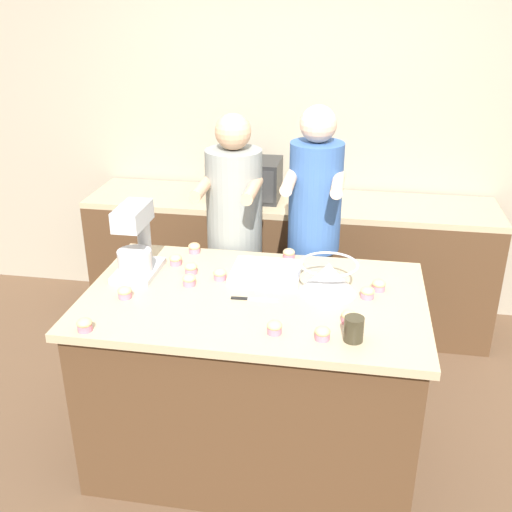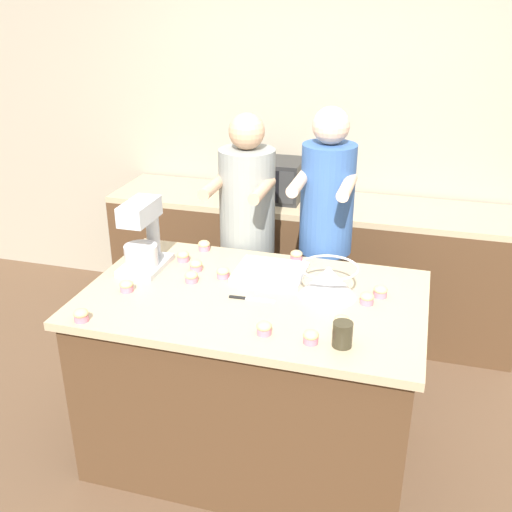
% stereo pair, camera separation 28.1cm
% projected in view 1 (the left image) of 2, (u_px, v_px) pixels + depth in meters
% --- Properties ---
extents(ground_plane, '(16.00, 16.00, 0.00)m').
position_uv_depth(ground_plane, '(254.00, 447.00, 3.22)').
color(ground_plane, brown).
extents(back_wall, '(10.00, 0.06, 2.70)m').
position_uv_depth(back_wall, '(297.00, 128.00, 4.25)').
color(back_wall, gray).
rests_on(back_wall, ground_plane).
extents(island_counter, '(1.61, 1.00, 0.92)m').
position_uv_depth(island_counter, '(254.00, 375.00, 3.03)').
color(island_counter, '#4C331E').
rests_on(island_counter, ground_plane).
extents(back_counter, '(2.80, 0.60, 0.93)m').
position_uv_depth(back_counter, '(288.00, 261.00, 4.30)').
color(back_counter, '#4C331E').
rests_on(back_counter, ground_plane).
extents(person_left, '(0.34, 0.50, 1.64)m').
position_uv_depth(person_left, '(235.00, 246.00, 3.52)').
color(person_left, '#33384C').
rests_on(person_left, ground_plane).
extents(person_right, '(0.31, 0.49, 1.70)m').
position_uv_depth(person_right, '(313.00, 245.00, 3.43)').
color(person_right, brown).
rests_on(person_right, ground_plane).
extents(stand_mixer, '(0.20, 0.30, 0.37)m').
position_uv_depth(stand_mixer, '(136.00, 244.00, 2.99)').
color(stand_mixer, '#B2B7BC').
rests_on(stand_mixer, island_counter).
extents(mixing_bowl, '(0.28, 0.28, 0.15)m').
position_uv_depth(mixing_bowl, '(328.00, 277.00, 2.83)').
color(mixing_bowl, '#BCBCC1').
rests_on(mixing_bowl, island_counter).
extents(baking_tray, '(0.35, 0.30, 0.04)m').
position_uv_depth(baking_tray, '(266.00, 271.00, 3.04)').
color(baking_tray, silver).
rests_on(baking_tray, island_counter).
extents(microwave_oven, '(0.48, 0.33, 0.27)m').
position_uv_depth(microwave_oven, '(245.00, 179.00, 4.10)').
color(microwave_oven, black).
rests_on(microwave_oven, back_counter).
extents(drinking_glass, '(0.08, 0.08, 0.11)m').
position_uv_depth(drinking_glass, '(354.00, 329.00, 2.45)').
color(drinking_glass, '#332D1E').
rests_on(drinking_glass, island_counter).
extents(knife, '(0.22, 0.03, 0.01)m').
position_uv_depth(knife, '(251.00, 299.00, 2.79)').
color(knife, '#BCBCC1').
rests_on(knife, island_counter).
extents(cupcake_0, '(0.07, 0.07, 0.06)m').
position_uv_depth(cupcake_0, '(176.00, 260.00, 3.14)').
color(cupcake_0, '#D17084').
rests_on(cupcake_0, island_counter).
extents(cupcake_1, '(0.07, 0.07, 0.06)m').
position_uv_depth(cupcake_1, '(194.00, 248.00, 3.28)').
color(cupcake_1, '#D17084').
rests_on(cupcake_1, island_counter).
extents(cupcake_2, '(0.07, 0.07, 0.06)m').
position_uv_depth(cupcake_2, '(125.00, 292.00, 2.80)').
color(cupcake_2, '#D17084').
rests_on(cupcake_2, island_counter).
extents(cupcake_3, '(0.07, 0.07, 0.06)m').
position_uv_depth(cupcake_3, '(189.00, 280.00, 2.92)').
color(cupcake_3, '#D17084').
rests_on(cupcake_3, island_counter).
extents(cupcake_4, '(0.07, 0.07, 0.06)m').
position_uv_depth(cupcake_4, '(275.00, 327.00, 2.51)').
color(cupcake_4, '#D17084').
rests_on(cupcake_4, island_counter).
extents(cupcake_5, '(0.07, 0.07, 0.06)m').
position_uv_depth(cupcake_5, '(289.00, 254.00, 3.21)').
color(cupcake_5, '#D17084').
rests_on(cupcake_5, island_counter).
extents(cupcake_6, '(0.07, 0.07, 0.06)m').
position_uv_depth(cupcake_6, '(191.00, 268.00, 3.04)').
color(cupcake_6, '#D17084').
rests_on(cupcake_6, island_counter).
extents(cupcake_7, '(0.07, 0.07, 0.06)m').
position_uv_depth(cupcake_7, '(322.00, 333.00, 2.47)').
color(cupcake_7, '#D17084').
rests_on(cupcake_7, island_counter).
extents(cupcake_8, '(0.07, 0.07, 0.06)m').
position_uv_depth(cupcake_8, '(220.00, 274.00, 2.98)').
color(cupcake_8, '#D17084').
rests_on(cupcake_8, island_counter).
extents(cupcake_9, '(0.07, 0.07, 0.06)m').
position_uv_depth(cupcake_9, '(349.00, 317.00, 2.59)').
color(cupcake_9, '#D17084').
rests_on(cupcake_9, island_counter).
extents(cupcake_10, '(0.07, 0.07, 0.06)m').
position_uv_depth(cupcake_10, '(379.00, 285.00, 2.87)').
color(cupcake_10, '#D17084').
rests_on(cupcake_10, island_counter).
extents(cupcake_11, '(0.07, 0.07, 0.06)m').
position_uv_depth(cupcake_11, '(367.00, 293.00, 2.80)').
color(cupcake_11, '#D17084').
rests_on(cupcake_11, island_counter).
extents(cupcake_12, '(0.07, 0.07, 0.06)m').
position_uv_depth(cupcake_12, '(85.00, 325.00, 2.53)').
color(cupcake_12, '#D17084').
rests_on(cupcake_12, island_counter).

